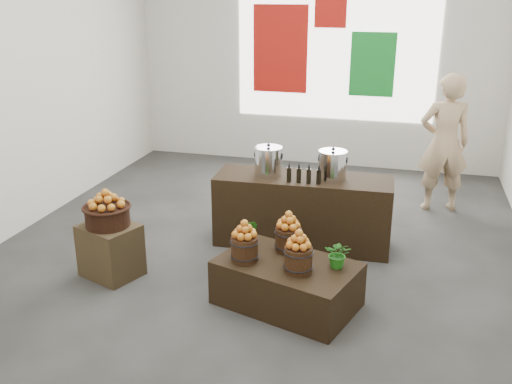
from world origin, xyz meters
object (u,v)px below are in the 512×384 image
(crate, at_px, (111,250))
(stock_pot_center, at_px, (332,166))
(wicker_basket, at_px, (107,216))
(counter, at_px, (303,211))
(shopper, at_px, (444,143))
(display_table, at_px, (287,283))
(stock_pot_left, at_px, (268,162))

(crate, xyz_separation_m, stock_pot_center, (2.09, 1.31, 0.70))
(wicker_basket, xyz_separation_m, counter, (1.77, 1.29, -0.25))
(wicker_basket, relative_size, shopper, 0.24)
(crate, height_order, stock_pot_center, stock_pot_center)
(wicker_basket, height_order, display_table, wicker_basket)
(wicker_basket, xyz_separation_m, stock_pot_left, (1.36, 1.28, 0.31))
(counter, distance_m, stock_pot_center, 0.65)
(crate, distance_m, shopper, 4.46)
(stock_pot_left, bearing_deg, crate, -136.91)
(counter, relative_size, stock_pot_center, 6.47)
(stock_pot_left, height_order, stock_pot_center, same)
(display_table, height_order, counter, counter)
(wicker_basket, xyz_separation_m, stock_pot_center, (2.09, 1.31, 0.31))
(display_table, height_order, stock_pot_center, stock_pot_center)
(counter, distance_m, stock_pot_left, 0.70)
(crate, height_order, counter, counter)
(stock_pot_left, xyz_separation_m, shopper, (1.98, 1.60, -0.05))
(stock_pot_left, bearing_deg, wicker_basket, -136.91)
(shopper, bearing_deg, counter, 32.66)
(counter, relative_size, shopper, 1.09)
(display_table, distance_m, stock_pot_center, 1.61)
(wicker_basket, height_order, shopper, shopper)
(wicker_basket, bearing_deg, stock_pot_center, 31.96)
(crate, relative_size, counter, 0.28)
(stock_pot_left, bearing_deg, shopper, 38.94)
(crate, distance_m, display_table, 1.90)
(crate, relative_size, stock_pot_left, 1.81)
(stock_pot_left, relative_size, stock_pot_center, 1.00)
(stock_pot_left, distance_m, stock_pot_center, 0.73)
(counter, xyz_separation_m, stock_pot_center, (0.32, 0.01, 0.57))
(stock_pot_left, distance_m, shopper, 2.55)
(crate, bearing_deg, counter, 36.08)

